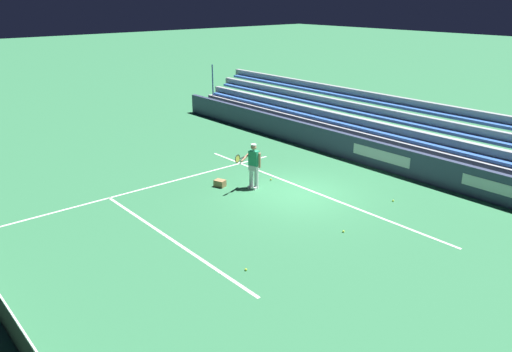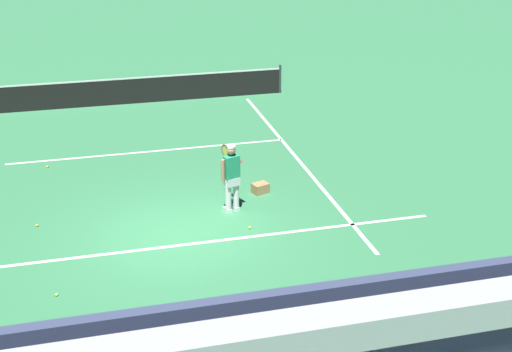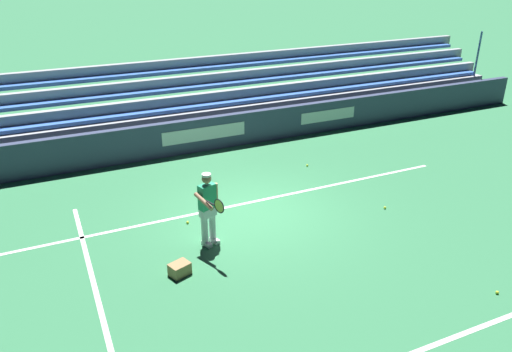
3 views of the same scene
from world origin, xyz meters
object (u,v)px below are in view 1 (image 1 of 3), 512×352
object	(u,v)px
tennis_ball_toward_net	(271,179)
tennis_ball_on_baseline	(343,231)
ball_box_cardboard	(220,183)
tennis_player	(253,166)
tennis_ball_near_player	(246,270)
tennis_ball_by_box	(393,201)

from	to	relation	value
tennis_ball_toward_net	tennis_ball_on_baseline	xyz separation A→B (m)	(-4.82, 1.36, 0.00)
ball_box_cardboard	tennis_ball_on_baseline	distance (m)	5.60
tennis_player	tennis_ball_near_player	size ratio (longest dim) A/B	25.98
ball_box_cardboard	tennis_ball_toward_net	size ratio (longest dim) A/B	6.06
tennis_player	tennis_ball_toward_net	distance (m)	1.38
tennis_ball_near_player	tennis_ball_by_box	bearing A→B (deg)	-87.83
tennis_ball_by_box	tennis_ball_on_baseline	world-z (taller)	same
ball_box_cardboard	tennis_ball_by_box	bearing A→B (deg)	-143.74
ball_box_cardboard	tennis_ball_on_baseline	xyz separation A→B (m)	(-5.58, -0.56, -0.10)
tennis_ball_toward_net	tennis_ball_near_player	bearing A→B (deg)	132.48
tennis_ball_by_box	tennis_ball_on_baseline	distance (m)	3.23
tennis_player	tennis_ball_by_box	bearing A→B (deg)	-145.22
tennis_ball_by_box	tennis_ball_on_baseline	size ratio (longest dim) A/B	1.00
tennis_player	tennis_ball_toward_net	bearing A→B (deg)	-79.93
tennis_player	tennis_ball_by_box	size ratio (longest dim) A/B	25.98
tennis_player	tennis_ball_on_baseline	world-z (taller)	tennis_player
tennis_player	tennis_ball_by_box	distance (m)	5.16
tennis_ball_on_baseline	tennis_ball_near_player	bearing A→B (deg)	87.07
tennis_ball_toward_net	tennis_ball_by_box	xyz separation A→B (m)	(-4.37, -1.84, 0.00)
tennis_ball_by_box	tennis_ball_near_player	xyz separation A→B (m)	(-0.26, 6.90, 0.00)
tennis_ball_by_box	tennis_ball_toward_net	bearing A→B (deg)	22.85
ball_box_cardboard	tennis_ball_on_baseline	world-z (taller)	ball_box_cardboard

